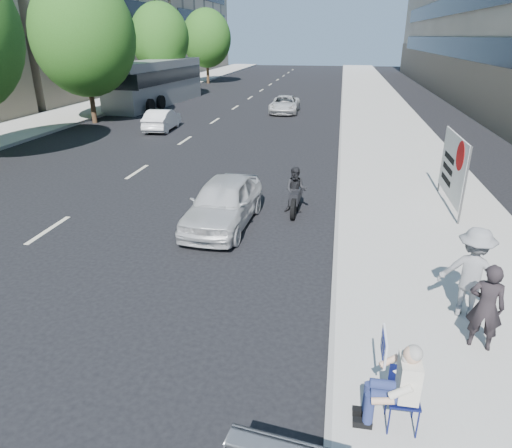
% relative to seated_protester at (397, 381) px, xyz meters
% --- Properties ---
extents(ground, '(160.00, 160.00, 0.00)m').
position_rel_seated_protester_xyz_m(ground, '(-2.29, 3.56, -0.87)').
color(ground, black).
rests_on(ground, ground).
extents(near_sidewalk, '(5.00, 120.00, 0.15)m').
position_rel_seated_protester_xyz_m(near_sidewalk, '(1.71, 23.56, -0.80)').
color(near_sidewalk, '#AEABA3').
rests_on(near_sidewalk, ground).
extents(far_sidewalk, '(4.50, 120.00, 0.15)m').
position_rel_seated_protester_xyz_m(far_sidewalk, '(-19.04, 23.56, -0.80)').
color(far_sidewalk, '#AEABA3').
rests_on(far_sidewalk, ground).
extents(tree_far_c, '(6.00, 6.00, 8.47)m').
position_rel_seated_protester_xyz_m(tree_far_c, '(-15.99, 21.56, 4.15)').
color(tree_far_c, '#382616').
rests_on(tree_far_c, ground).
extents(tree_far_d, '(4.80, 4.80, 7.65)m').
position_rel_seated_protester_xyz_m(tree_far_d, '(-15.99, 33.56, 4.01)').
color(tree_far_d, '#382616').
rests_on(tree_far_d, ground).
extents(tree_far_e, '(5.40, 5.40, 7.89)m').
position_rel_seated_protester_xyz_m(tree_far_e, '(-15.99, 47.56, 3.91)').
color(tree_far_e, '#382616').
rests_on(tree_far_e, ground).
extents(seated_protester, '(0.83, 1.11, 1.31)m').
position_rel_seated_protester_xyz_m(seated_protester, '(0.00, 0.00, 0.00)').
color(seated_protester, '#121952').
rests_on(seated_protester, near_sidewalk).
extents(jogger, '(1.29, 0.99, 1.77)m').
position_rel_seated_protester_xyz_m(jogger, '(1.60, 2.96, 0.16)').
color(jogger, gray).
rests_on(jogger, near_sidewalk).
extents(pedestrian_woman, '(0.64, 0.51, 1.55)m').
position_rel_seated_protester_xyz_m(pedestrian_woman, '(1.61, 1.99, 0.05)').
color(pedestrian_woman, black).
rests_on(pedestrian_woman, near_sidewalk).
extents(protest_banner, '(0.08, 3.06, 2.20)m').
position_rel_seated_protester_xyz_m(protest_banner, '(2.49, 9.17, 0.53)').
color(protest_banner, '#4C4C4C').
rests_on(protest_banner, near_sidewalk).
extents(white_sedan_near, '(1.81, 4.09, 1.37)m').
position_rel_seated_protester_xyz_m(white_sedan_near, '(-4.03, 6.80, -0.19)').
color(white_sedan_near, silver).
rests_on(white_sedan_near, ground).
extents(white_sedan_mid, '(1.51, 3.70, 1.19)m').
position_rel_seated_protester_xyz_m(white_sedan_mid, '(-10.95, 20.05, -0.28)').
color(white_sedan_mid, white).
rests_on(white_sedan_mid, ground).
extents(white_sedan_far, '(1.98, 4.17, 1.15)m').
position_rel_seated_protester_xyz_m(white_sedan_far, '(-4.80, 27.65, -0.30)').
color(white_sedan_far, silver).
rests_on(white_sedan_far, ground).
extents(motorcycle, '(0.72, 2.04, 1.42)m').
position_rel_seated_protester_xyz_m(motorcycle, '(-2.12, 8.20, -0.24)').
color(motorcycle, black).
rests_on(motorcycle, ground).
extents(bus, '(3.62, 12.24, 3.30)m').
position_rel_seated_protester_xyz_m(bus, '(-15.21, 30.21, 0.76)').
color(bus, slate).
rests_on(bus, ground).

